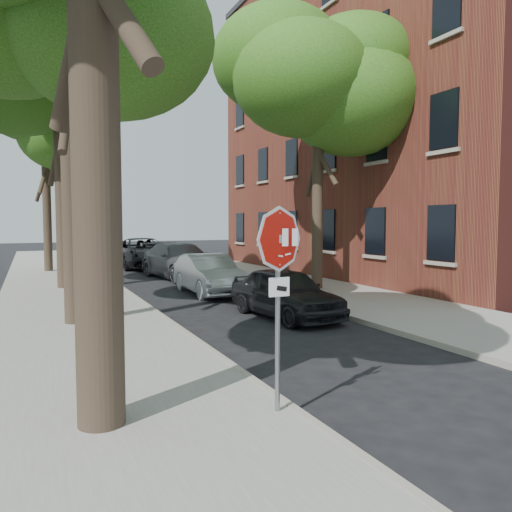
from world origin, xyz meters
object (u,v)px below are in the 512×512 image
at_px(apartment_building, 415,118).
at_px(tree_mid_b, 58,70).
at_px(tree_right, 316,91).
at_px(car_b, 209,274).
at_px(stop_sign, 279,269).
at_px(tree_mid_a, 65,2).
at_px(car_d, 143,253).
at_px(tree_far, 44,125).
at_px(car_a, 285,292).
at_px(car_c, 180,261).

distance_m(apartment_building, tree_mid_b, 16.43).
relative_size(tree_right, car_b, 2.20).
distance_m(stop_sign, car_b, 11.39).
bearing_deg(tree_mid_a, apartment_building, 22.49).
height_order(tree_mid_a, tree_mid_b, tree_mid_b).
distance_m(tree_mid_b, car_d, 11.64).
distance_m(stop_sign, tree_right, 13.23).
xyz_separation_m(car_b, car_d, (0.02, 11.13, 0.12)).
relative_size(tree_mid_a, car_b, 2.33).
relative_size(tree_mid_b, tree_far, 1.11).
xyz_separation_m(tree_right, car_b, (-3.82, 0.82, -6.52)).
xyz_separation_m(car_a, car_b, (-0.45, 4.89, 0.03)).
bearing_deg(tree_mid_b, apartment_building, -0.43).
xyz_separation_m(tree_mid_a, car_b, (4.78, 3.81, -6.91)).
relative_size(tree_mid_b, car_d, 1.76).
relative_size(tree_mid_b, car_a, 2.66).
relative_size(tree_far, car_a, 2.39).
bearing_deg(tree_far, stop_sign, -84.54).
height_order(tree_mid_b, car_d, tree_mid_b).
xyz_separation_m(car_a, car_c, (0.00, 10.04, 0.13)).
relative_size(car_a, car_c, 0.71).
bearing_deg(car_b, tree_far, 116.15).
bearing_deg(tree_right, car_c, 119.51).
bearing_deg(apartment_building, car_d, 145.74).
distance_m(tree_mid_a, tree_mid_b, 7.02).
height_order(stop_sign, tree_right, tree_right).
distance_m(apartment_building, stop_sign, 21.10).
bearing_deg(car_c, car_b, -101.89).
bearing_deg(tree_far, car_b, -64.41).
distance_m(tree_mid_a, car_c, 12.41).
bearing_deg(tree_mid_b, tree_right, -25.52).
bearing_deg(car_d, car_b, -91.45).
bearing_deg(car_a, car_b, 89.80).
distance_m(stop_sign, tree_far, 21.88).
xyz_separation_m(apartment_building, car_d, (-11.83, 8.06, -6.84)).
distance_m(stop_sign, car_c, 16.48).
distance_m(tree_mid_a, car_a, 8.75).
xyz_separation_m(apartment_building, car_b, (-11.85, -3.07, -6.96)).
xyz_separation_m(tree_mid_a, car_d, (4.80, 14.94, -6.79)).
bearing_deg(car_c, apartment_building, -17.27).
xyz_separation_m(tree_mid_b, car_b, (4.58, -3.19, -7.30)).
xyz_separation_m(apartment_building, stop_sign, (-14.70, -14.03, -5.71)).
distance_m(tree_mid_b, car_c, 9.00).
xyz_separation_m(tree_far, car_a, (5.32, -15.07, -6.55)).
bearing_deg(stop_sign, car_a, 61.45).
relative_size(apartment_building, tree_right, 2.17).
bearing_deg(tree_mid_a, tree_mid_b, 88.37).
height_order(tree_mid_a, car_c, tree_mid_a).
relative_size(tree_far, car_d, 1.58).
xyz_separation_m(tree_far, car_b, (4.88, -10.18, -6.52)).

